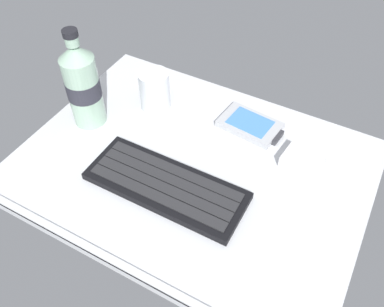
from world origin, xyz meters
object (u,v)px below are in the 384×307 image
Objects in this scene: juice_cup at (155,92)px; water_bottle at (83,85)px; keyboard at (166,185)px; charger_block at (302,161)px; handheld_device at (250,125)px.

juice_cup is 14.91cm from water_bottle.
keyboard is 22.91cm from juice_cup.
juice_cup is 1.21× the size of charger_block.
charger_block is at bearing 41.02° from keyboard.
keyboard is 3.42× the size of juice_cup.
handheld_device is at bearing 72.16° from keyboard.
water_bottle reaches higher than handheld_device.
juice_cup is at bearing 126.72° from keyboard.
water_bottle is at bearing -155.68° from handheld_device.
juice_cup reaches higher than handheld_device.
keyboard is 25.92cm from water_bottle.
keyboard is at bearing -53.28° from juice_cup.
handheld_device is 0.64× the size of water_bottle.
water_bottle is (-30.23, -13.66, 8.28)cm from handheld_device.
charger_block is (19.44, 16.91, 0.39)cm from keyboard.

